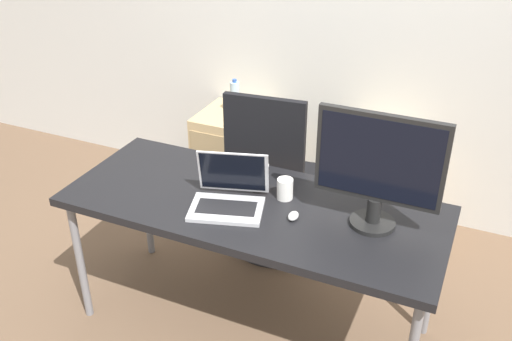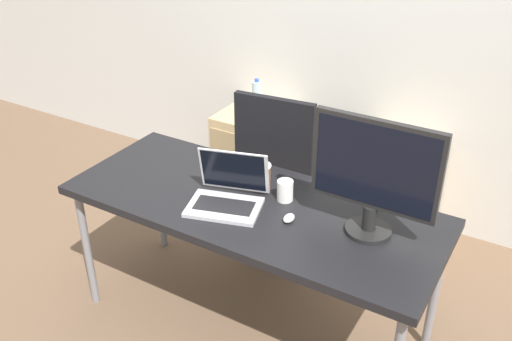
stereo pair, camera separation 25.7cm
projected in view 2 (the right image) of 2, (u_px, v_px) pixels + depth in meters
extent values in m
plane|color=brown|center=(253.00, 322.00, 2.98)|extent=(14.00, 14.00, 0.00)
cube|color=silver|center=(372.00, 15.00, 3.39)|extent=(10.00, 0.05, 2.60)
cube|color=black|center=(252.00, 206.00, 2.63)|extent=(1.76, 0.71, 0.04)
cylinder|color=gray|center=(87.00, 249.00, 2.95)|extent=(0.04, 0.04, 0.70)
cylinder|color=gray|center=(160.00, 197.00, 3.40)|extent=(0.04, 0.04, 0.70)
cylinder|color=gray|center=(435.00, 291.00, 2.67)|extent=(0.04, 0.04, 0.70)
cylinder|color=#232326|center=(288.00, 240.00, 3.58)|extent=(0.56, 0.56, 0.04)
cylinder|color=gray|center=(289.00, 211.00, 3.48)|extent=(0.05, 0.05, 0.40)
cube|color=black|center=(290.00, 183.00, 3.38)|extent=(0.52, 0.52, 0.07)
cube|color=black|center=(274.00, 151.00, 3.01)|extent=(0.44, 0.08, 0.60)
cube|color=tan|center=(257.00, 155.00, 3.96)|extent=(0.48, 0.45, 0.62)
cube|color=tan|center=(239.00, 169.00, 3.79)|extent=(0.44, 0.01, 0.50)
cube|color=tan|center=(394.00, 193.00, 3.52)|extent=(0.48, 0.45, 0.62)
cube|color=tan|center=(381.00, 210.00, 3.35)|extent=(0.44, 0.01, 0.50)
cylinder|color=silver|center=(257.00, 98.00, 3.75)|extent=(0.06, 0.06, 0.23)
cylinder|color=#3359B2|center=(257.00, 80.00, 3.69)|extent=(0.03, 0.03, 0.02)
cube|color=silver|center=(224.00, 207.00, 2.57)|extent=(0.38, 0.31, 0.02)
cube|color=black|center=(224.00, 205.00, 2.56)|extent=(0.29, 0.19, 0.00)
cube|color=silver|center=(234.00, 171.00, 2.62)|extent=(0.33, 0.15, 0.22)
cube|color=black|center=(233.00, 171.00, 2.61)|extent=(0.30, 0.13, 0.20)
cylinder|color=black|center=(368.00, 230.00, 2.41)|extent=(0.20, 0.20, 0.02)
cylinder|color=black|center=(370.00, 217.00, 2.38)|extent=(0.06, 0.06, 0.11)
cube|color=black|center=(376.00, 165.00, 2.26)|extent=(0.53, 0.03, 0.39)
cube|color=black|center=(374.00, 167.00, 2.24)|extent=(0.49, 0.00, 0.35)
ellipsoid|color=silver|center=(289.00, 218.00, 2.48)|extent=(0.04, 0.07, 0.03)
cylinder|color=white|center=(285.00, 191.00, 2.61)|extent=(0.07, 0.07, 0.10)
cylinder|color=brown|center=(262.00, 177.00, 2.70)|extent=(0.09, 0.09, 0.12)
cylinder|color=white|center=(262.00, 166.00, 2.67)|extent=(0.09, 0.09, 0.01)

